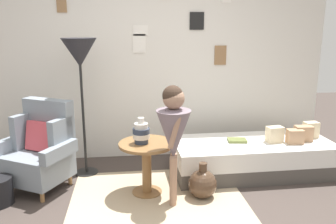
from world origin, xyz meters
name	(u,v)px	position (x,y,z in m)	size (l,w,h in m)	color
gallery_wall	(148,61)	(0.00, 1.95, 1.30)	(4.80, 0.12, 2.60)	silver
rug	(158,198)	(0.00, 0.62, 0.01)	(1.79, 1.44, 0.01)	tan
armchair	(41,149)	(-1.24, 1.07, 0.44)	(0.90, 0.83, 0.97)	#9E7042
daybed	(252,157)	(1.21, 1.16, 0.20)	(1.91, 0.83, 0.40)	#4C4742
pillow_head	(311,130)	(1.98, 1.23, 0.50)	(0.17, 0.12, 0.20)	beige
pillow_mid	(303,133)	(1.82, 1.11, 0.49)	(0.21, 0.12, 0.19)	tan
pillow_back	(295,137)	(1.68, 1.03, 0.48)	(0.18, 0.12, 0.17)	tan
pillow_extra	(275,134)	(1.46, 1.11, 0.49)	(0.19, 0.12, 0.19)	beige
side_table	(147,157)	(-0.10, 0.77, 0.41)	(0.58, 0.58, 0.57)	olive
vase_striped	(141,133)	(-0.15, 0.76, 0.68)	(0.18, 0.18, 0.27)	#2D384C
floor_lamp	(80,58)	(-0.81, 1.37, 1.41)	(0.40, 0.40, 1.63)	black
person_child	(174,129)	(0.15, 0.51, 0.79)	(0.34, 0.34, 1.22)	#A37A60
book_on_daybed	(237,140)	(1.02, 1.18, 0.42)	(0.22, 0.16, 0.03)	olive
demijohn_near	(203,184)	(0.47, 0.60, 0.15)	(0.30, 0.30, 0.39)	#473323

